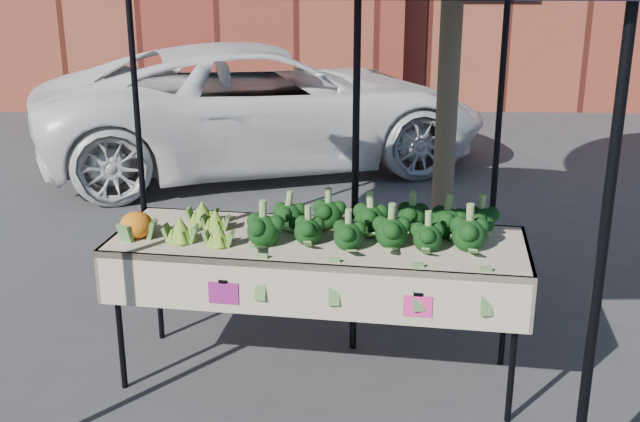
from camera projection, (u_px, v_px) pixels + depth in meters
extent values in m
plane|color=#353538|center=(286.00, 371.00, 4.85)|extent=(90.00, 90.00, 0.00)
cube|color=#C1B392|center=(318.00, 309.00, 4.66)|extent=(2.47, 1.02, 0.90)
cube|color=#F22D8C|center=(228.00, 297.00, 4.23)|extent=(0.17, 0.01, 0.12)
cube|color=#EE2D8A|center=(425.00, 302.00, 4.17)|extent=(0.17, 0.01, 0.12)
ellipsoid|color=black|center=(374.00, 218.00, 4.49)|extent=(1.45, 0.55, 0.24)
ellipsoid|color=#7DAE35|center=(205.00, 219.00, 4.56)|extent=(0.41, 0.55, 0.18)
ellipsoid|color=orange|center=(136.00, 224.00, 4.51)|extent=(0.18, 0.18, 0.17)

